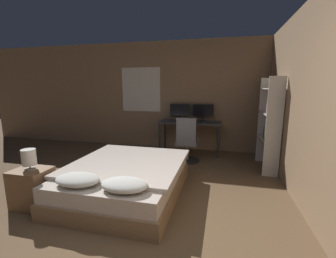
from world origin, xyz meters
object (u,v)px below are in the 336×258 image
monitor_right (203,111)px  bookshelf (270,121)px  office_chair (187,145)px  computer_mouse (202,122)px  keyboard (189,122)px  monitor_left (180,111)px  bedside_lamp (29,158)px  desk (190,125)px  nightstand (32,188)px  bed (126,179)px

monitor_right → bookshelf: 1.68m
office_chair → bookshelf: size_ratio=0.55×
computer_mouse → office_chair: office_chair is taller
computer_mouse → bookshelf: bookshelf is taller
keyboard → monitor_left: bearing=124.9°
bedside_lamp → keyboard: size_ratio=0.67×
monitor_right → computer_mouse: size_ratio=7.28×
monitor_right → bookshelf: size_ratio=0.29×
monitor_left → bookshelf: bearing=-28.1°
bedside_lamp → desk: bedside_lamp is taller
nightstand → bookshelf: bookshelf is taller
bedside_lamp → keyboard: keyboard is taller
keyboard → desk: bearing=90.0°
desk → monitor_right: bearing=35.8°
monitor_right → computer_mouse: (0.01, -0.40, -0.21)m
monitor_left → office_chair: (0.33, -0.91, -0.63)m
monitor_right → keyboard: 0.54m
bookshelf → desk: bearing=153.3°
bedside_lamp → office_chair: (1.71, 2.27, -0.30)m
bedside_lamp → office_chair: office_chair is taller
bedside_lamp → monitor_left: monitor_left is taller
computer_mouse → bed: bearing=-112.5°
nightstand → bedside_lamp: bearing=-90.0°
desk → keyboard: (0.00, -0.20, 0.11)m
bed → monitor_left: (0.32, 2.57, 0.76)m
nightstand → bookshelf: size_ratio=0.29×
bed → monitor_left: 2.70m
bed → computer_mouse: computer_mouse is taller
bookshelf → keyboard: bearing=159.3°
keyboard → computer_mouse: bearing=0.0°
computer_mouse → office_chair: size_ratio=0.07×
office_chair → bookshelf: (1.57, -0.10, 0.58)m
monitor_right → office_chair: (-0.24, -0.91, -0.63)m
bed → keyboard: bearing=74.4°
nightstand → office_chair: office_chair is taller
nightstand → monitor_right: 3.81m
monitor_left → office_chair: size_ratio=0.53×
keyboard → bedside_lamp: bearing=-121.0°
nightstand → keyboard: 3.28m
bedside_lamp → computer_mouse: computer_mouse is taller
bed → monitor_right: monitor_right is taller
monitor_left → keyboard: size_ratio=1.26×
bedside_lamp → nightstand: bearing=90.0°
bedside_lamp → monitor_right: size_ratio=0.53×
desk → monitor_left: bearing=144.2°
nightstand → monitor_left: (1.39, 3.18, 0.74)m
desk → office_chair: size_ratio=1.51×
monitor_left → desk: bearing=-35.8°
keyboard → monitor_right: bearing=55.1°
monitor_left → bookshelf: size_ratio=0.29×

